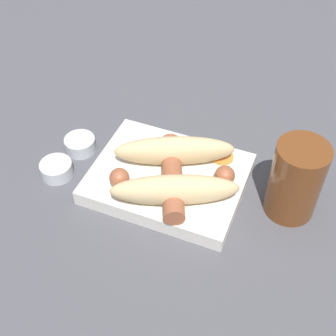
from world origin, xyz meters
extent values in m
plane|color=#4C4C51|center=(0.00, 0.00, 0.00)|extent=(3.00, 3.00, 0.00)
cube|color=silver|center=(0.00, 0.00, 0.01)|extent=(0.21, 0.17, 0.02)
ellipsoid|color=#DBBC84|center=(0.00, -0.02, 0.05)|extent=(0.17, 0.10, 0.04)
ellipsoid|color=#DBBC84|center=(-0.03, 0.04, 0.05)|extent=(0.17, 0.10, 0.04)
cylinder|color=#9E5638|center=(-0.01, 0.02, 0.04)|extent=(0.08, 0.14, 0.03)
sphere|color=#9E5638|center=(0.05, 0.05, 0.04)|extent=(0.03, 0.03, 0.03)
sphere|color=#9E5638|center=(-0.08, -0.01, 0.04)|extent=(0.03, 0.03, 0.03)
cylinder|color=orange|center=(-0.06, -0.06, 0.03)|extent=(0.03, 0.03, 0.00)
cylinder|color=orange|center=(-0.06, -0.06, 0.03)|extent=(0.05, 0.05, 0.00)
cylinder|color=silver|center=(0.15, -0.02, 0.01)|extent=(0.05, 0.05, 0.02)
cylinder|color=#4C662D|center=(0.15, -0.02, 0.00)|extent=(0.04, 0.04, 0.01)
cylinder|color=silver|center=(0.16, 0.04, 0.01)|extent=(0.05, 0.05, 0.02)
cylinder|color=gold|center=(0.16, 0.04, 0.00)|extent=(0.04, 0.04, 0.01)
cylinder|color=brown|center=(-0.17, -0.02, 0.06)|extent=(0.07, 0.07, 0.11)
camera|label=1|loc=(-0.17, 0.42, 0.51)|focal=50.00mm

